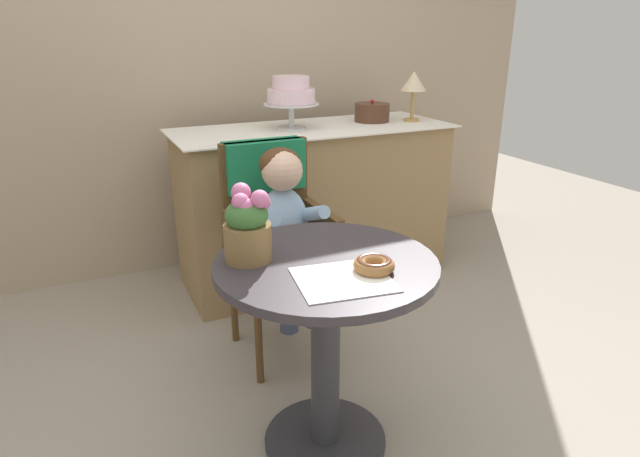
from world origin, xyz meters
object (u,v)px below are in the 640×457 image
Objects in this scene: flower_vase at (248,226)px; tiered_cake_stand at (291,94)px; seated_child at (286,217)px; donut_front at (374,264)px; table_lamp at (414,83)px; cafe_table at (326,319)px; wicker_chair at (273,215)px; round_layer_cake at (372,112)px.

tiered_cake_stand is at bearing 61.75° from flower_vase.
donut_front is (0.01, -0.69, 0.07)m from seated_child.
donut_front is 0.44× the size of table_lamp.
donut_front is at bearing -54.66° from cafe_table.
tiered_cake_stand is (0.42, 1.30, 0.58)m from cafe_table.
tiered_cake_stand is (0.32, 1.44, 0.34)m from donut_front.
wicker_chair is 3.18× the size of tiered_cake_stand.
table_lamp is at bearing 39.42° from flower_vase.
cafe_table is 0.99× the size of seated_child.
round_layer_cake is (1.16, 1.22, 0.12)m from flower_vase.
wicker_chair is 0.81m from tiered_cake_stand.
tiered_cake_stand is at bearing 53.53° from wicker_chair.
tiered_cake_stand reaches higher than flower_vase.
cafe_table is 0.29m from donut_front.
tiered_cake_stand is 1.05× the size of table_lamp.
flower_vase is at bearing -133.50° from round_layer_cake.
tiered_cake_stand reaches higher than donut_front.
round_layer_cake is at bearing 60.07° from donut_front.
round_layer_cake reaches higher than wicker_chair.
round_layer_cake is (0.85, 1.47, 0.21)m from donut_front.
cafe_table is at bearing -103.30° from wicker_chair.
round_layer_cake is at bearing 42.16° from seated_child.
table_lamp is (1.07, 1.38, 0.37)m from donut_front.
seated_child is 0.70m from donut_front.
table_lamp reaches higher than seated_child.
flower_vase is (-0.30, -0.60, 0.19)m from wicker_chair.
table_lamp reaches higher than donut_front.
donut_front is 0.62× the size of round_layer_cake.
table_lamp is at bearing 19.70° from wicker_chair.
wicker_chair is at bearing 83.32° from cafe_table.
wicker_chair is 1.31× the size of seated_child.
seated_child is 0.91m from tiered_cake_stand.
donut_front is at bearing -88.94° from seated_child.
flower_vase is 1.81m from table_lamp.
donut_front is 0.42× the size of tiered_cake_stand.
table_lamp reaches higher than flower_vase.
seated_child is at bearing 55.90° from flower_vase.
cafe_table is at bearing -98.53° from seated_child.
donut_front is at bearing -102.72° from tiered_cake_stand.
tiered_cake_stand is 0.74m from table_lamp.
seated_child is 3.55× the size of round_layer_cake.
round_layer_cake is 0.72× the size of table_lamp.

